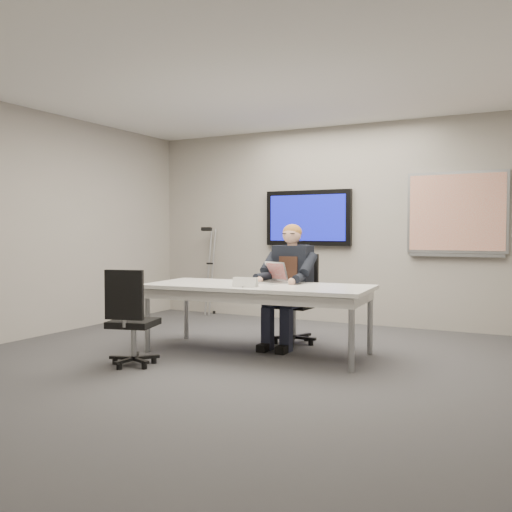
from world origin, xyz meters
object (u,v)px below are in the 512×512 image
at_px(conference_table, 258,293).
at_px(laptop, 273,278).
at_px(office_chair_far, 295,315).
at_px(office_chair_near, 132,336).
at_px(seated_person, 286,297).

bearing_deg(conference_table, laptop, 75.30).
relative_size(conference_table, office_chair_far, 2.37).
xyz_separation_m(office_chair_near, seated_person, (0.94, 1.55, 0.27)).
distance_m(office_chair_near, laptop, 1.68).
bearing_deg(laptop, office_chair_near, -98.91).
relative_size(conference_table, laptop, 5.94).
xyz_separation_m(office_chair_far, seated_person, (-0.00, -0.26, 0.24)).
bearing_deg(office_chair_near, seated_person, -136.18).
height_order(conference_table, laptop, laptop).
height_order(seated_person, laptop, seated_person).
height_order(office_chair_far, seated_person, seated_person).
height_order(conference_table, office_chair_far, office_chair_far).
distance_m(seated_person, laptop, 0.31).
bearing_deg(office_chair_far, office_chair_near, -115.44).
distance_m(conference_table, seated_person, 0.49).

